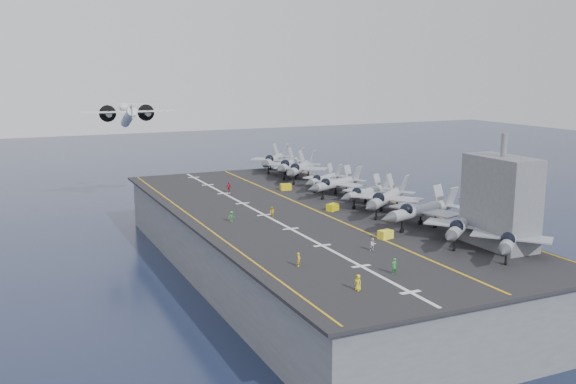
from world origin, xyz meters
name	(u,v)px	position (x,y,z in m)	size (l,w,h in m)	color
ground	(298,272)	(0.00, 0.00, 0.00)	(500.00, 500.00, 0.00)	#142135
hull	(298,243)	(0.00, 0.00, 5.00)	(36.00, 90.00, 10.00)	#56595E
flight_deck	(298,213)	(0.00, 0.00, 10.20)	(38.00, 92.00, 0.40)	black
foul_line	(314,210)	(3.00, 0.00, 10.42)	(0.35, 90.00, 0.02)	gold
landing_centerline	(264,215)	(-6.00, 0.00, 10.42)	(0.50, 90.00, 0.02)	silver
deck_edge_port	(198,222)	(-17.00, 0.00, 10.42)	(0.25, 90.00, 0.02)	gold
deck_edge_stbd	(393,202)	(18.50, 0.00, 10.42)	(0.25, 90.00, 0.02)	gold
island_superstructure	(501,191)	(15.00, -30.00, 17.90)	(5.00, 10.00, 15.00)	#56595E
fighter_jet_0	(511,236)	(13.24, -34.03, 12.95)	(17.51, 16.92, 5.09)	gray
fighter_jet_1	(462,224)	(11.67, -26.62, 13.03)	(18.12, 17.34, 5.25)	gray
fighter_jet_2	(422,209)	(11.85, -17.38, 13.19)	(18.47, 14.91, 5.57)	#8E969E
fighter_jet_3	(386,197)	(12.08, -7.56, 13.22)	(19.46, 18.54, 5.64)	#8D949C
fighter_jet_4	(367,192)	(12.95, -0.21, 12.77)	(16.21, 14.05, 4.73)	gray
fighter_jet_5	(336,183)	(11.98, 8.88, 12.93)	(17.34, 14.98, 5.07)	#A3ACB3
fighter_jet_6	(324,178)	(13.02, 15.71, 12.64)	(15.50, 14.41, 4.48)	gray
fighter_jet_7	(300,167)	(13.02, 26.49, 13.26)	(19.14, 19.66, 5.73)	#919A9F
fighter_jet_8	(289,164)	(13.33, 32.33, 13.24)	(18.83, 19.57, 5.68)	#9AA3A9
tow_cart_a	(385,234)	(3.64, -20.45, 10.99)	(2.18, 1.64, 1.18)	yellow
tow_cart_b	(333,207)	(5.50, -1.73, 10.98)	(2.30, 1.97, 1.17)	#D8C90A
tow_cart_c	(286,187)	(6.08, 18.33, 11.02)	(2.25, 1.67, 1.23)	gold
crew_0	(358,283)	(-10.71, -37.18, 11.28)	(1.00, 1.23, 1.76)	yellow
crew_1	(299,260)	(-12.77, -26.94, 11.25)	(1.15, 1.22, 1.70)	yellow
crew_2	(272,212)	(-5.44, -1.80, 11.24)	(0.99, 1.18, 1.68)	yellow
crew_3	(231,217)	(-12.39, -2.21, 11.24)	(1.13, 0.87, 1.68)	#28832D
crew_4	(229,187)	(-4.88, 20.33, 11.42)	(1.40, 1.11, 2.04)	#A61824
crew_6	(394,266)	(-4.08, -34.07, 11.34)	(1.14, 0.76, 1.89)	#268C33
crew_7	(373,244)	(-1.18, -24.90, 11.24)	(1.10, 0.81, 1.69)	silver
transport_plane	(129,117)	(-15.05, 62.79, 22.19)	(23.15, 16.46, 5.27)	silver
fighter_jet_9	(274,159)	(13.33, 40.83, 13.24)	(18.83, 19.57, 5.68)	#9AA3A9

